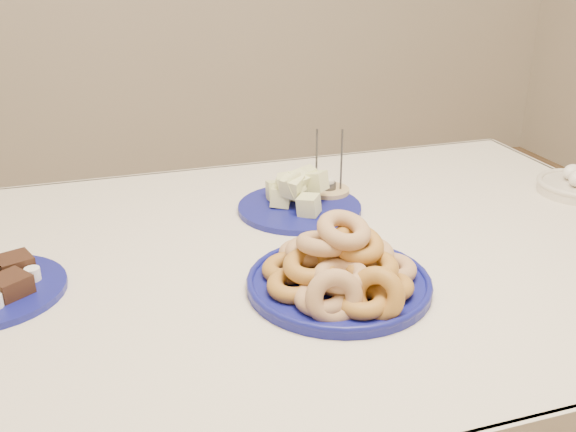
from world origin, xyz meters
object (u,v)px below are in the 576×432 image
object	(u,v)px
melon_plate	(297,198)
dining_table	(280,300)
candle_holder	(328,191)
donut_platter	(340,272)

from	to	relation	value
melon_plate	dining_table	bearing A→B (deg)	-116.81
melon_plate	candle_holder	bearing A→B (deg)	26.55
donut_platter	dining_table	bearing A→B (deg)	108.35
dining_table	melon_plate	xyz separation A→B (m)	(0.10, 0.20, 0.13)
melon_plate	candle_holder	distance (m)	0.11
dining_table	donut_platter	distance (m)	0.23
dining_table	candle_holder	distance (m)	0.34
dining_table	donut_platter	world-z (taller)	donut_platter
dining_table	candle_holder	bearing A→B (deg)	51.75
dining_table	donut_platter	bearing A→B (deg)	-71.65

